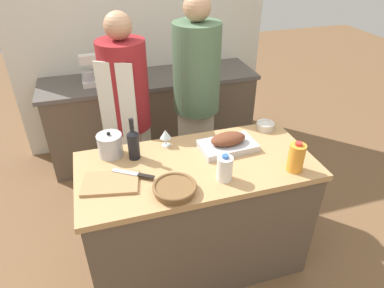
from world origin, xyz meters
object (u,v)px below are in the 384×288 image
wine_glass_left (166,135)px  person_cook_aproned (127,112)px  roasting_pan (228,143)px  condiment_bottle_short (142,75)px  wicker_basket (175,188)px  wine_bottle_green (133,143)px  stand_mixer (91,73)px  milk_jug (225,168)px  person_cook_guest (196,95)px  stock_pot (110,145)px  knife_chef (135,174)px  cutting_board (110,183)px  juice_jug (296,157)px  condiment_bottle_tall (116,77)px  mixing_bowl (265,125)px

wine_glass_left → person_cook_aproned: size_ratio=0.07×
roasting_pan → condiment_bottle_short: size_ratio=2.37×
wicker_basket → person_cook_aproned: person_cook_aproned is taller
person_cook_aproned → wicker_basket: bearing=-54.6°
wine_bottle_green → condiment_bottle_short: size_ratio=1.75×
wicker_basket → wine_glass_left: (0.07, 0.49, 0.06)m
wine_glass_left → stand_mixer: (-0.42, 1.25, 0.03)m
milk_jug → person_cook_guest: person_cook_guest is taller
roasting_pan → stock_pot: 0.77m
stand_mixer → person_cook_aproned: person_cook_aproned is taller
stand_mixer → person_cook_aproned: 0.79m
knife_chef → condiment_bottle_short: size_ratio=1.48×
cutting_board → juice_jug: bearing=-9.6°
milk_jug → wicker_basket: bearing=-174.2°
wicker_basket → cutting_board: bearing=152.2°
condiment_bottle_short → wine_glass_left: bearing=-92.2°
cutting_board → condiment_bottle_tall: 1.48m
mixing_bowl → person_cook_guest: person_cook_guest is taller
milk_jug → stand_mixer: bearing=111.2°
stock_pot → wicker_basket: bearing=-57.9°
mixing_bowl → wine_glass_left: 0.75m
wicker_basket → stock_pot: bearing=122.1°
cutting_board → stand_mixer: bearing=90.6°
juice_jug → person_cook_guest: bearing=105.9°
wine_glass_left → stand_mixer: 1.32m
milk_jug → wine_bottle_green: 0.60m
wicker_basket → wine_glass_left: size_ratio=2.11×
mixing_bowl → condiment_bottle_short: condiment_bottle_short is taller
cutting_board → condiment_bottle_short: (0.45, 1.51, 0.05)m
cutting_board → milk_jug: bearing=-12.8°
roasting_pan → condiment_bottle_tall: size_ratio=1.85×
juice_jug → person_cook_aproned: person_cook_aproned is taller
wicker_basket → juice_jug: (0.76, -0.01, 0.06)m
wine_glass_left → wine_bottle_green: bearing=-159.0°
stock_pot → cutting_board: bearing=-96.6°
stock_pot → milk_jug: (0.61, -0.45, 0.00)m
mixing_bowl → milk_jug: bearing=-137.4°
knife_chef → condiment_bottle_short: condiment_bottle_short is taller
roasting_pan → person_cook_guest: person_cook_guest is taller
stock_pot → condiment_bottle_short: 1.27m
stand_mixer → person_cook_guest: (0.81, -0.71, -0.03)m
wicker_basket → juice_jug: size_ratio=1.28×
stand_mixer → condiment_bottle_short: size_ratio=1.82×
roasting_pan → wine_bottle_green: 0.62m
wicker_basket → person_cook_aproned: bearing=97.3°
person_cook_aproned → cutting_board: bearing=-76.5°
mixing_bowl → condiment_bottle_short: 1.38m
wicker_basket → person_cook_guest: person_cook_guest is taller
mixing_bowl → person_cook_aproned: size_ratio=0.08×
wine_bottle_green → condiment_bottle_short: wine_bottle_green is taller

